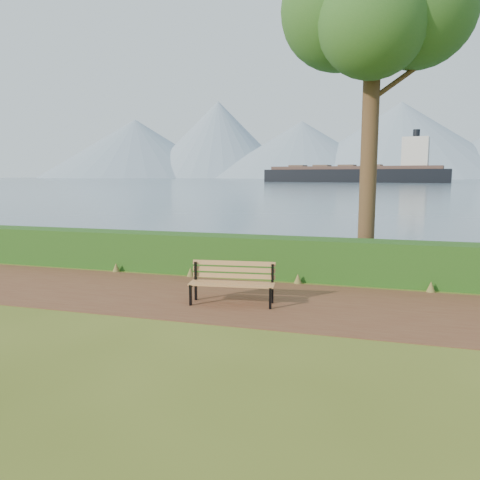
% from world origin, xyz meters
% --- Properties ---
extents(ground, '(140.00, 140.00, 0.00)m').
position_xyz_m(ground, '(0.00, 0.00, 0.00)').
color(ground, '#4B5819').
rests_on(ground, ground).
extents(path, '(40.00, 3.40, 0.01)m').
position_xyz_m(path, '(0.00, 0.30, 0.01)').
color(path, brown).
rests_on(path, ground).
extents(hedge, '(32.00, 0.85, 1.00)m').
position_xyz_m(hedge, '(0.00, 2.60, 0.50)').
color(hedge, '#184914').
rests_on(hedge, ground).
extents(water, '(700.00, 510.00, 0.00)m').
position_xyz_m(water, '(0.00, 260.00, 0.01)').
color(water, '#3F5666').
rests_on(water, ground).
extents(mountains, '(585.00, 190.00, 70.00)m').
position_xyz_m(mountains, '(-9.17, 406.05, 27.70)').
color(mountains, gray).
rests_on(mountains, ground).
extents(bench, '(1.71, 0.69, 0.83)m').
position_xyz_m(bench, '(0.64, -0.01, 0.48)').
color(bench, black).
rests_on(bench, ground).
extents(cargo_ship, '(64.93, 19.68, 19.47)m').
position_xyz_m(cargo_ship, '(-2.84, 163.44, 2.90)').
color(cargo_ship, black).
rests_on(cargo_ship, ground).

